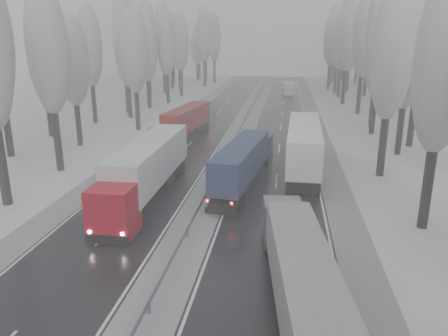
% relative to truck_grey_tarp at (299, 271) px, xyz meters
% --- Properties ---
extents(carriageway_right, '(7.50, 200.00, 0.03)m').
position_rel_truck_grey_tarp_xyz_m(carriageway_right, '(-1.41, 24.89, -2.09)').
color(carriageway_right, black).
rests_on(carriageway_right, ground).
extents(carriageway_left, '(7.50, 200.00, 0.03)m').
position_rel_truck_grey_tarp_xyz_m(carriageway_left, '(-11.91, 24.89, -2.09)').
color(carriageway_left, black).
rests_on(carriageway_left, ground).
extents(median_slush, '(3.00, 200.00, 0.04)m').
position_rel_truck_grey_tarp_xyz_m(median_slush, '(-6.66, 24.89, -2.09)').
color(median_slush, '#989AA0').
rests_on(median_slush, ground).
extents(shoulder_right, '(2.40, 200.00, 0.04)m').
position_rel_truck_grey_tarp_xyz_m(shoulder_right, '(3.54, 24.89, -2.09)').
color(shoulder_right, '#989AA0').
rests_on(shoulder_right, ground).
extents(shoulder_left, '(2.40, 200.00, 0.04)m').
position_rel_truck_grey_tarp_xyz_m(shoulder_left, '(-16.86, 24.89, -2.09)').
color(shoulder_left, '#989AA0').
rests_on(shoulder_left, ground).
extents(median_guardrail, '(0.12, 200.00, 0.76)m').
position_rel_truck_grey_tarp_xyz_m(median_guardrail, '(-6.66, 24.88, -1.51)').
color(median_guardrail, slate).
rests_on(median_guardrail, ground).
extents(tree_16, '(3.60, 3.60, 16.53)m').
position_rel_truck_grey_tarp_xyz_m(tree_16, '(8.38, 10.56, 8.56)').
color(tree_16, black).
rests_on(tree_16, ground).
extents(tree_18, '(3.60, 3.60, 16.58)m').
position_rel_truck_grey_tarp_xyz_m(tree_18, '(7.85, 21.93, 8.59)').
color(tree_18, black).
rests_on(tree_18, ground).
extents(tree_19, '(3.60, 3.60, 14.57)m').
position_rel_truck_grey_tarp_xyz_m(tree_19, '(13.36, 25.93, 7.31)').
color(tree_19, black).
rests_on(tree_19, ground).
extents(tree_20, '(3.60, 3.60, 15.71)m').
position_rel_truck_grey_tarp_xyz_m(tree_20, '(11.24, 30.06, 8.04)').
color(tree_20, black).
rests_on(tree_20, ground).
extents(tree_21, '(3.60, 3.60, 18.62)m').
position_rel_truck_grey_tarp_xyz_m(tree_21, '(13.46, 34.06, 9.89)').
color(tree_21, black).
rests_on(tree_21, ground).
extents(tree_22, '(3.60, 3.60, 15.86)m').
position_rel_truck_grey_tarp_xyz_m(tree_22, '(10.36, 40.50, 8.13)').
color(tree_22, black).
rests_on(tree_22, ground).
extents(tree_23, '(3.60, 3.60, 13.55)m').
position_rel_truck_grey_tarp_xyz_m(tree_23, '(16.65, 44.50, 6.66)').
color(tree_23, black).
rests_on(tree_23, ground).
extents(tree_24, '(3.60, 3.60, 20.49)m').
position_rel_truck_grey_tarp_xyz_m(tree_24, '(11.24, 45.92, 11.08)').
color(tree_24, black).
rests_on(tree_24, ground).
extents(tree_25, '(3.60, 3.60, 19.44)m').
position_rel_truck_grey_tarp_xyz_m(tree_25, '(18.15, 49.92, 10.41)').
color(tree_25, black).
rests_on(tree_25, ground).
extents(tree_26, '(3.60, 3.60, 18.78)m').
position_rel_truck_grey_tarp_xyz_m(tree_26, '(10.90, 56.17, 9.99)').
color(tree_26, black).
rests_on(tree_26, ground).
extents(tree_27, '(3.60, 3.60, 17.62)m').
position_rel_truck_grey_tarp_xyz_m(tree_27, '(18.06, 60.17, 9.25)').
color(tree_27, black).
rests_on(tree_27, ground).
extents(tree_28, '(3.60, 3.60, 19.62)m').
position_rel_truck_grey_tarp_xyz_m(tree_28, '(9.68, 66.85, 10.53)').
color(tree_28, black).
rests_on(tree_28, ground).
extents(tree_29, '(3.60, 3.60, 18.11)m').
position_rel_truck_grey_tarp_xyz_m(tree_29, '(17.05, 70.85, 9.56)').
color(tree_29, black).
rests_on(tree_29, ground).
extents(tree_30, '(3.60, 3.60, 17.86)m').
position_rel_truck_grey_tarp_xyz_m(tree_30, '(9.90, 76.60, 9.41)').
color(tree_30, black).
rests_on(tree_30, ground).
extents(tree_31, '(3.60, 3.60, 18.58)m').
position_rel_truck_grey_tarp_xyz_m(tree_31, '(15.82, 80.60, 9.86)').
color(tree_31, black).
rests_on(tree_31, ground).
extents(tree_32, '(3.60, 3.60, 17.33)m').
position_rel_truck_grey_tarp_xyz_m(tree_32, '(9.97, 84.11, 9.07)').
color(tree_32, black).
rests_on(tree_32, ground).
extents(tree_33, '(3.60, 3.60, 14.33)m').
position_rel_truck_grey_tarp_xyz_m(tree_33, '(13.11, 88.11, 7.15)').
color(tree_33, black).
rests_on(tree_33, ground).
extents(tree_34, '(3.60, 3.60, 17.63)m').
position_rel_truck_grey_tarp_xyz_m(tree_34, '(9.07, 91.21, 9.26)').
color(tree_34, black).
rests_on(tree_34, ground).
extents(tree_35, '(3.60, 3.60, 18.25)m').
position_rel_truck_grey_tarp_xyz_m(tree_35, '(18.28, 95.21, 9.66)').
color(tree_35, black).
rests_on(tree_35, ground).
extents(tree_36, '(3.60, 3.60, 20.23)m').
position_rel_truck_grey_tarp_xyz_m(tree_36, '(10.38, 101.06, 10.91)').
color(tree_36, black).
rests_on(tree_36, ground).
extents(tree_37, '(3.60, 3.60, 16.37)m').
position_rel_truck_grey_tarp_xyz_m(tree_37, '(17.36, 105.06, 8.46)').
color(tree_37, black).
rests_on(tree_37, ground).
extents(tree_38, '(3.60, 3.60, 17.97)m').
position_rel_truck_grey_tarp_xyz_m(tree_38, '(12.07, 111.62, 9.48)').
color(tree_38, black).
rests_on(tree_38, ground).
extents(tree_39, '(3.60, 3.60, 16.19)m').
position_rel_truck_grey_tarp_xyz_m(tree_39, '(14.89, 115.62, 8.34)').
color(tree_39, black).
rests_on(tree_39, ground).
extents(tree_58, '(3.60, 3.60, 17.21)m').
position_rel_truck_grey_tarp_xyz_m(tree_58, '(-21.78, 19.46, 8.99)').
color(tree_58, black).
rests_on(tree_58, ground).
extents(tree_60, '(3.60, 3.60, 14.84)m').
position_rel_truck_grey_tarp_xyz_m(tree_60, '(-24.41, 29.09, 7.48)').
color(tree_60, black).
rests_on(tree_60, ground).
extents(tree_61, '(3.60, 3.60, 13.95)m').
position_rel_truck_grey_tarp_xyz_m(tree_61, '(-30.18, 33.09, 6.91)').
color(tree_61, black).
rests_on(tree_61, ground).
extents(tree_62, '(3.60, 3.60, 16.04)m').
position_rel_truck_grey_tarp_xyz_m(tree_62, '(-20.60, 38.62, 8.25)').
color(tree_62, black).
rests_on(tree_62, ground).
extents(tree_63, '(3.60, 3.60, 16.88)m').
position_rel_truck_grey_tarp_xyz_m(tree_63, '(-28.51, 42.62, 8.79)').
color(tree_63, black).
rests_on(tree_63, ground).
extents(tree_64, '(3.60, 3.60, 15.42)m').
position_rel_truck_grey_tarp_xyz_m(tree_64, '(-24.92, 47.61, 7.85)').
color(tree_64, black).
rests_on(tree_64, ground).
extents(tree_65, '(3.60, 3.60, 19.48)m').
position_rel_truck_grey_tarp_xyz_m(tree_65, '(-26.71, 51.61, 10.44)').
color(tree_65, black).
rests_on(tree_65, ground).
extents(tree_66, '(3.60, 3.60, 15.23)m').
position_rel_truck_grey_tarp_xyz_m(tree_66, '(-24.82, 57.24, 7.73)').
color(tree_66, black).
rests_on(tree_66, ground).
extents(tree_67, '(3.60, 3.60, 17.09)m').
position_rel_truck_grey_tarp_xyz_m(tree_67, '(-26.20, 61.24, 8.92)').
color(tree_67, black).
rests_on(tree_67, ground).
extents(tree_68, '(3.60, 3.60, 16.65)m').
position_rel_truck_grey_tarp_xyz_m(tree_68, '(-23.24, 64.01, 8.64)').
color(tree_68, black).
rests_on(tree_68, ground).
extents(tree_69, '(3.60, 3.60, 19.35)m').
position_rel_truck_grey_tarp_xyz_m(tree_69, '(-28.08, 68.01, 10.35)').
color(tree_69, black).
rests_on(tree_69, ground).
extents(tree_70, '(3.60, 3.60, 17.09)m').
position_rel_truck_grey_tarp_xyz_m(tree_70, '(-22.98, 74.09, 8.92)').
color(tree_70, black).
rests_on(tree_70, ground).
extents(tree_71, '(3.60, 3.60, 19.61)m').
position_rel_truck_grey_tarp_xyz_m(tree_71, '(-27.75, 78.09, 10.52)').
color(tree_71, black).
rests_on(tree_71, ground).
extents(tree_72, '(3.60, 3.60, 15.11)m').
position_rel_truck_grey_tarp_xyz_m(tree_72, '(-25.59, 83.43, 7.65)').
color(tree_72, black).
rests_on(tree_72, ground).
extents(tree_73, '(3.60, 3.60, 17.22)m').
position_rel_truck_grey_tarp_xyz_m(tree_73, '(-28.48, 87.43, 9.00)').
color(tree_73, black).
rests_on(tree_73, ground).
extents(tree_74, '(3.60, 3.60, 19.68)m').
position_rel_truck_grey_tarp_xyz_m(tree_74, '(-21.73, 94.22, 10.57)').
color(tree_74, black).
rests_on(tree_74, ground).
extents(tree_75, '(3.60, 3.60, 18.60)m').
position_rel_truck_grey_tarp_xyz_m(tree_75, '(-30.86, 98.22, 9.88)').
color(tree_75, black).
rests_on(tree_75, ground).
extents(tree_76, '(3.60, 3.60, 18.55)m').
position_rel_truck_grey_tarp_xyz_m(tree_76, '(-20.71, 103.61, 9.84)').
color(tree_76, black).
rests_on(tree_76, ground).
extents(tree_77, '(3.60, 3.60, 14.32)m').
position_rel_truck_grey_tarp_xyz_m(tree_77, '(-26.32, 107.61, 7.15)').
color(tree_77, black).
rests_on(tree_77, ground).
extents(tree_78, '(3.60, 3.60, 19.55)m').
position_rel_truck_grey_tarp_xyz_m(tree_78, '(-24.22, 110.20, 10.48)').
color(tree_78, black).
rests_on(tree_78, ground).
extents(tree_79, '(3.60, 3.60, 17.07)m').
position_rel_truck_grey_tarp_xyz_m(tree_79, '(-26.99, 114.20, 8.90)').
color(tree_79, black).
rests_on(tree_79, ground).
extents(truck_grey_tarp, '(3.83, 14.21, 3.61)m').
position_rel_truck_grey_tarp_xyz_m(truck_grey_tarp, '(0.00, 0.00, 0.00)').
color(truck_grey_tarp, '#56565B').
rests_on(truck_grey_tarp, ground).
extents(truck_blue_box, '(4.14, 14.77, 3.76)m').
position_rel_truck_grey_tarp_xyz_m(truck_blue_box, '(-4.14, 17.74, 0.08)').
color(truck_blue_box, '#1C1D46').
rests_on(truck_blue_box, ground).
extents(truck_cream_box, '(3.30, 17.70, 4.52)m').
position_rel_truck_grey_tarp_xyz_m(truck_cream_box, '(0.93, 22.75, 0.53)').
color(truck_cream_box, beige).
rests_on(truck_cream_box, ground).
extents(box_truck_distant, '(2.77, 7.22, 2.63)m').
position_rel_truck_grey_tarp_xyz_m(box_truck_distant, '(-0.44, 80.21, -0.77)').
color(box_truck_distant, '#B7BBBF').
rests_on(box_truck_distant, ground).
extents(truck_red_white, '(2.75, 17.08, 4.37)m').
position_rel_truck_grey_tarp_xyz_m(truck_red_white, '(-11.20, 13.04, 0.44)').
color(truck_red_white, '#A20918').
rests_on(truck_red_white, ground).
extents(truck_red_red, '(3.99, 14.83, 3.77)m').
position_rel_truck_grey_tarp_xyz_m(truck_red_red, '(-13.06, 33.80, 0.09)').
color(truck_red_red, red).
rests_on(truck_red_red, ground).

